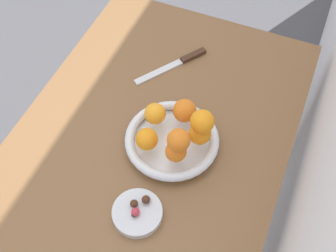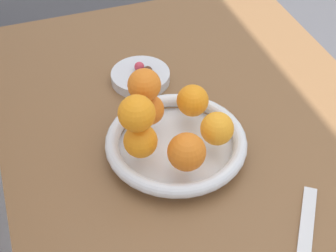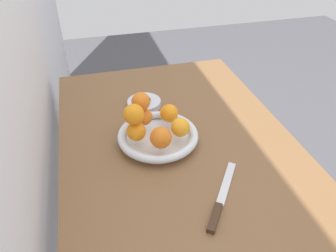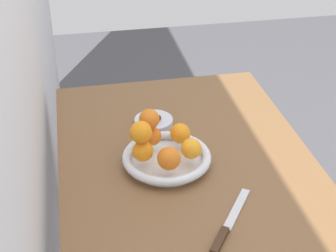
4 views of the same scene
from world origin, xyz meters
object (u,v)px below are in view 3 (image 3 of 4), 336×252
candy_ball_2 (148,100)px  candy_ball_3 (144,97)px  dining_table (177,158)px  orange_0 (169,113)px  orange_6 (141,101)px  knife (221,200)px  candy_ball_1 (143,103)px  candy_ball_0 (144,97)px  orange_3 (161,138)px  candy_dish (144,103)px  fruit_bowl (158,137)px  orange_1 (144,117)px  orange_5 (134,114)px  orange_4 (181,127)px  orange_2 (136,131)px

candy_ball_2 → candy_ball_3: bearing=34.2°
dining_table → orange_0: orange_0 is taller
orange_6 → knife: size_ratio=0.27×
candy_ball_1 → orange_6: bearing=167.5°
candy_ball_1 → knife: 0.50m
dining_table → candy_ball_0: size_ratio=76.49×
candy_ball_0 → candy_ball_2: 0.03m
orange_3 → candy_ball_0: orange_3 is taller
candy_dish → fruit_bowl: bearing=180.0°
candy_dish → orange_1: size_ratio=2.22×
orange_1 → knife: orange_1 is taller
dining_table → orange_1: (0.06, 0.10, 0.16)m
orange_5 → candy_ball_2: bearing=-21.0°
candy_ball_1 → candy_ball_3: size_ratio=1.00×
candy_dish → orange_3: size_ratio=1.92×
knife → orange_1: bearing=21.5°
orange_5 → orange_6: orange_5 is taller
orange_4 → knife: (-0.26, -0.04, -0.06)m
fruit_bowl → orange_1: (0.06, 0.03, 0.05)m
candy_ball_0 → candy_ball_1: candy_ball_1 is taller
knife → orange_4: bearing=8.2°
candy_dish → candy_ball_0: candy_ball_0 is taller
orange_4 → candy_ball_1: 0.24m
orange_3 → candy_ball_1: bearing=0.5°
orange_0 → orange_5: 0.16m
dining_table → candy_ball_3: candy_ball_3 is taller
candy_dish → orange_1: (-0.17, 0.03, 0.06)m
orange_3 → candy_ball_2: bearing=-4.1°
candy_ball_3 → knife: candy_ball_3 is taller
dining_table → orange_4: 0.16m
orange_6 → candy_ball_0: orange_6 is taller
fruit_bowl → orange_2: (-0.01, 0.07, 0.05)m
dining_table → candy_dish: bearing=15.8°
orange_3 → knife: (-0.22, -0.11, -0.07)m
candy_dish → orange_3: orange_3 is taller
orange_6 → fruit_bowl: bearing=-146.3°
fruit_bowl → orange_3: size_ratio=3.95×
fruit_bowl → candy_ball_0: size_ratio=18.20×
orange_2 → orange_5: 0.06m
orange_2 → orange_4: bearing=-96.2°
orange_6 → knife: orange_6 is taller
candy_ball_0 → orange_3: bearing=178.3°
fruit_bowl → candy_ball_1: (0.20, 0.01, 0.01)m
orange_2 → candy_ball_3: (0.25, -0.07, -0.04)m
orange_1 → orange_4: size_ratio=0.95×
orange_5 → candy_ball_0: orange_5 is taller
orange_5 → candy_ball_3: (0.25, -0.08, -0.10)m
candy_ball_1 → orange_0: bearing=-157.0°
fruit_bowl → orange_1: bearing=29.6°
orange_0 → orange_6: orange_6 is taller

